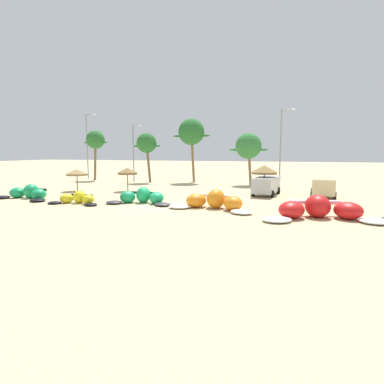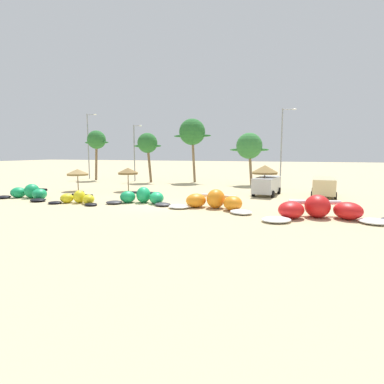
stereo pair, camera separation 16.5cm
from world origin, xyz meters
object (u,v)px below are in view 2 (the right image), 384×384
Objects in this scene: kite_right_of_center at (319,210)px; beach_umbrella_middle at (128,171)px; kite_far_left at (29,193)px; lamppost_west at (89,143)px; kite_left_of_center at (142,197)px; palm_leftmost at (97,140)px; beach_umbrella_near_palms at (265,170)px; palm_left at (147,144)px; lamppost_west_center at (135,150)px; kite_left at (78,199)px; beach_umbrella_near_van at (78,172)px; lamppost_east_center at (283,143)px; parked_van at (324,186)px; palm_center_left at (249,146)px; parked_car_second at (267,184)px; palm_left_of_gap at (192,132)px; kite_center at (214,202)px.

kite_right_of_center is 21.78m from beach_umbrella_middle.
kite_far_left is 0.61× the size of lamppost_west.
palm_leftmost is at bearing 133.46° from kite_left_of_center.
palm_left reaches higher than beach_umbrella_near_palms.
lamppost_west_center is (-10.72, 18.44, 4.19)m from kite_left_of_center.
lamppost_west_center is (-5.50, 20.29, 4.30)m from kite_left.
beach_umbrella_middle is at bearing -43.12° from palm_leftmost.
beach_umbrella_middle reaches higher than beach_umbrella_near_van.
lamppost_east_center is at bearing 3.18° from lamppost_west_center.
kite_right_of_center is at bearing -32.85° from lamppost_west.
beach_umbrella_middle is 0.34× the size of palm_leftmost.
beach_umbrella_near_palms is at bearing 36.30° from kite_left.
lamppost_west is at bearing 163.44° from parked_van.
lamppost_east_center is at bearing 114.80° from parked_van.
kite_far_left is at bearing 177.59° from kite_right_of_center.
lamppost_east_center is at bearing 33.00° from beach_umbrella_near_van.
lamppost_west is (-12.00, 2.59, 0.23)m from palm_left.
lamppost_west_center reaches higher than parked_van.
palm_center_left is at bearing 43.68° from beach_umbrella_middle.
palm_leftmost is (-6.39, 12.82, 4.09)m from beach_umbrella_near_van.
kite_left_of_center is 13.17m from beach_umbrella_near_palms.
beach_umbrella_near_van is 13.13m from lamppost_west_center.
beach_umbrella_middle is at bearing -41.40° from lamppost_west.
kite_left is at bearing -55.80° from lamppost_west.
lamppost_east_center is at bearing 61.65° from kite_left_of_center.
parked_car_second is at bearing -20.51° from lamppost_west.
palm_left_of_gap reaches higher than palm_left.
lamppost_west_center is (-8.56, -1.56, -2.53)m from palm_left_of_gap.
kite_right_of_center is (14.14, -2.00, 0.06)m from kite_left_of_center.
palm_leftmost is 28.05m from lamppost_east_center.
palm_left is at bearing 114.98° from kite_left_of_center.
kite_center is 23.39m from palm_left_of_gap.
beach_umbrella_near_palms is at bearing -169.03° from parked_car_second.
palm_leftmost is at bearing 174.94° from palm_left.
lamppost_west_center is at bearing 161.25° from palm_left.
lamppost_west is 1.05× the size of lamppost_east_center.
parked_van is (20.71, 2.42, -1.19)m from beach_umbrella_middle.
kite_right_of_center is at bearing -66.79° from beach_umbrella_near_palms.
parked_car_second is 0.74× the size of palm_left.
kite_left is (6.34, -0.94, -0.10)m from kite_far_left.
kite_center is 0.76× the size of palm_left_of_gap.
beach_umbrella_middle is at bearing 16.72° from beach_umbrella_near_van.
palm_left is at bearing -176.06° from palm_center_left.
palm_left_of_gap is at bearing 112.96° from kite_center.
lamppost_west_center is (0.32, 12.86, 2.59)m from beach_umbrella_near_van.
kite_center reaches higher than kite_far_left.
beach_umbrella_middle reaches higher than kite_right_of_center.
kite_center is at bearing -33.06° from beach_umbrella_middle.
beach_umbrella_near_palms is (14.97, 1.70, 0.34)m from beach_umbrella_middle.
kite_left is 0.53× the size of palm_left_of_gap.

